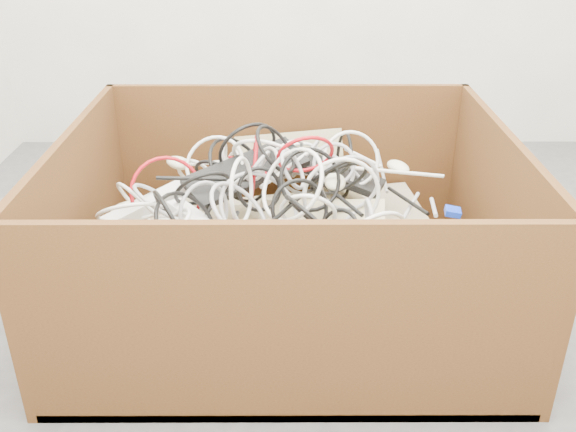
{
  "coord_description": "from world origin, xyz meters",
  "views": [
    {
      "loc": [
        -0.08,
        -1.76,
        1.22
      ],
      "look_at": [
        -0.08,
        0.03,
        0.3
      ],
      "focal_mm": 40.04,
      "sensor_mm": 36.0,
      "label": 1
    }
  ],
  "objects_px": {
    "cardboard_box": "(282,263)",
    "vga_plug": "(453,212)",
    "power_strip_left": "(144,206)",
    "power_strip_right": "(204,228)"
  },
  "relations": [
    {
      "from": "cardboard_box",
      "to": "power_strip_left",
      "type": "xyz_separation_m",
      "value": [
        -0.42,
        -0.0,
        0.21
      ]
    },
    {
      "from": "power_strip_right",
      "to": "vga_plug",
      "type": "xyz_separation_m",
      "value": [
        0.73,
        0.04,
        0.03
      ]
    },
    {
      "from": "power_strip_left",
      "to": "vga_plug",
      "type": "bearing_deg",
      "value": -36.24
    },
    {
      "from": "cardboard_box",
      "to": "vga_plug",
      "type": "distance_m",
      "value": 0.56
    },
    {
      "from": "cardboard_box",
      "to": "vga_plug",
      "type": "relative_size",
      "value": 29.64
    },
    {
      "from": "power_strip_left",
      "to": "power_strip_right",
      "type": "relative_size",
      "value": 0.96
    },
    {
      "from": "cardboard_box",
      "to": "power_strip_right",
      "type": "distance_m",
      "value": 0.33
    },
    {
      "from": "cardboard_box",
      "to": "power_strip_left",
      "type": "height_order",
      "value": "cardboard_box"
    },
    {
      "from": "power_strip_left",
      "to": "vga_plug",
      "type": "height_order",
      "value": "power_strip_left"
    },
    {
      "from": "power_strip_left",
      "to": "cardboard_box",
      "type": "bearing_deg",
      "value": -30.11
    }
  ]
}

